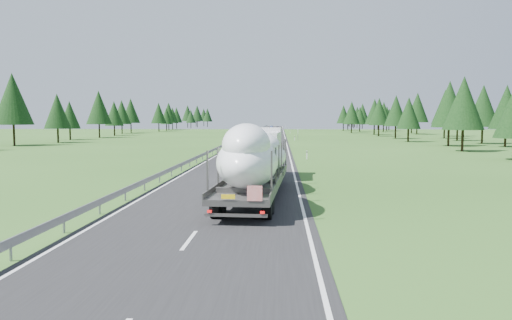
{
  "coord_description": "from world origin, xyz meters",
  "views": [
    {
      "loc": [
        3.44,
        -27.47,
        4.61
      ],
      "look_at": [
        2.0,
        2.09,
        2.17
      ],
      "focal_mm": 35.0,
      "sensor_mm": 36.0,
      "label": 1
    }
  ],
  "objects_px": {
    "boat_truck": "(257,156)",
    "distant_van": "(257,135)",
    "distant_car_blue": "(271,127)",
    "highway_sign": "(298,132)",
    "distant_car_dark": "(278,128)"
  },
  "relations": [
    {
      "from": "distant_car_dark",
      "to": "highway_sign",
      "type": "bearing_deg",
      "value": -91.86
    },
    {
      "from": "boat_truck",
      "to": "distant_van",
      "type": "height_order",
      "value": "boat_truck"
    },
    {
      "from": "distant_van",
      "to": "highway_sign",
      "type": "bearing_deg",
      "value": -55.45
    },
    {
      "from": "highway_sign",
      "to": "distant_car_blue",
      "type": "distance_m",
      "value": 141.2
    },
    {
      "from": "boat_truck",
      "to": "distant_car_blue",
      "type": "height_order",
      "value": "boat_truck"
    },
    {
      "from": "highway_sign",
      "to": "boat_truck",
      "type": "height_order",
      "value": "boat_truck"
    },
    {
      "from": "highway_sign",
      "to": "distant_car_dark",
      "type": "bearing_deg",
      "value": 92.47
    },
    {
      "from": "highway_sign",
      "to": "boat_truck",
      "type": "distance_m",
      "value": 77.04
    },
    {
      "from": "highway_sign",
      "to": "distant_van",
      "type": "bearing_deg",
      "value": 128.33
    },
    {
      "from": "highway_sign",
      "to": "distant_car_dark",
      "type": "height_order",
      "value": "highway_sign"
    },
    {
      "from": "highway_sign",
      "to": "distant_car_dark",
      "type": "relative_size",
      "value": 0.68
    },
    {
      "from": "boat_truck",
      "to": "distant_car_dark",
      "type": "distance_m",
      "value": 190.56
    },
    {
      "from": "highway_sign",
      "to": "distant_van",
      "type": "distance_m",
      "value": 14.95
    },
    {
      "from": "distant_van",
      "to": "distant_car_dark",
      "type": "height_order",
      "value": "distant_van"
    },
    {
      "from": "boat_truck",
      "to": "distant_car_blue",
      "type": "relative_size",
      "value": 5.15
    }
  ]
}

